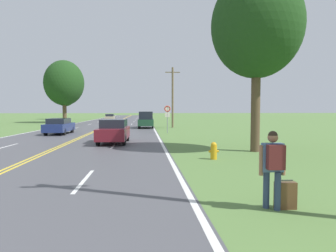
{
  "coord_description": "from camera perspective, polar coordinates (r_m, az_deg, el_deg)",
  "views": [
    {
      "loc": [
        4.95,
        -1.69,
        2.16
      ],
      "look_at": [
        6.2,
        13.98,
        1.31
      ],
      "focal_mm": 32.0,
      "sensor_mm": 36.0,
      "label": 1
    }
  ],
  "objects": [
    {
      "name": "hitchhiker_person",
      "position": [
        6.86,
        19.39,
        -6.45
      ],
      "size": [
        0.58,
        0.42,
        1.71
      ],
      "rotation": [
        0.0,
        0.0,
        1.54
      ],
      "color": "navy",
      "rests_on": "ground"
    },
    {
      "name": "suitcase",
      "position": [
        7.17,
        21.45,
        -12.21
      ],
      "size": [
        0.46,
        0.18,
        0.65
      ],
      "rotation": [
        0.0,
        0.0,
        1.54
      ],
      "color": "brown",
      "rests_on": "ground"
    },
    {
      "name": "fire_hydrant",
      "position": [
        13.27,
        8.71,
        -4.64
      ],
      "size": [
        0.44,
        0.28,
        0.76
      ],
      "color": "gold",
      "rests_on": "ground"
    },
    {
      "name": "traffic_sign",
      "position": [
        27.53,
        -0.11,
        2.62
      ],
      "size": [
        0.6,
        0.1,
        2.57
      ],
      "color": "gray",
      "rests_on": "ground"
    },
    {
      "name": "utility_pole_midground",
      "position": [
        36.72,
        0.89,
        5.67
      ],
      "size": [
        1.8,
        0.24,
        7.33
      ],
      "color": "brown",
      "rests_on": "ground"
    },
    {
      "name": "tree_left_verge",
      "position": [
        72.37,
        -18.98,
        5.75
      ],
      "size": [
        4.82,
        4.82,
        8.53
      ],
      "color": "brown",
      "rests_on": "ground"
    },
    {
      "name": "tree_behind_sign",
      "position": [
        53.48,
        -19.18,
        7.73
      ],
      "size": [
        6.55,
        6.55,
        10.44
      ],
      "color": "brown",
      "rests_on": "ground"
    },
    {
      "name": "tree_mid_treeline",
      "position": [
        16.69,
        16.56,
        17.74
      ],
      "size": [
        4.64,
        4.64,
        9.12
      ],
      "color": "brown",
      "rests_on": "ground"
    },
    {
      "name": "car_maroon_sedan_approaching",
      "position": [
        19.78,
        -10.28,
        -0.93
      ],
      "size": [
        1.88,
        4.28,
        1.55
      ],
      "rotation": [
        0.0,
        0.0,
        -1.6
      ],
      "color": "black",
      "rests_on": "ground"
    },
    {
      "name": "car_dark_blue_sedan_mid_near",
      "position": [
        28.35,
        -19.99,
        0.02
      ],
      "size": [
        1.73,
        4.56,
        1.42
      ],
      "rotation": [
        0.0,
        0.0,
        1.57
      ],
      "color": "black",
      "rests_on": "ground"
    },
    {
      "name": "car_dark_green_suv_mid_far",
      "position": [
        35.7,
        -4.21,
        1.25
      ],
      "size": [
        1.9,
        4.44,
        1.97
      ],
      "rotation": [
        0.0,
        0.0,
        -1.6
      ],
      "color": "black",
      "rests_on": "ground"
    },
    {
      "name": "car_champagne_hatchback_receding",
      "position": [
        60.88,
        -10.98,
        1.7
      ],
      "size": [
        1.85,
        4.29,
        1.34
      ],
      "rotation": [
        0.0,
        0.0,
        1.59
      ],
      "color": "black",
      "rests_on": "ground"
    }
  ]
}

